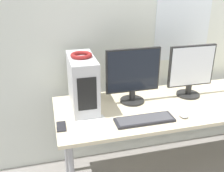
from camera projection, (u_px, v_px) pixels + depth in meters
The scene contains 10 objects.
wall_back at pixel (181, 22), 2.48m from camera, with size 8.00×0.07×2.70m.
desk at pixel (202, 104), 2.28m from camera, with size 2.52×0.74×0.77m.
pc_tower at pixel (83, 83), 2.06m from camera, with size 0.20×0.44×0.42m.
headphones at pixel (81, 55), 1.97m from camera, with size 0.16×0.16×0.03m.
monitor_main at pixel (133, 75), 2.13m from camera, with size 0.45×0.20×0.46m.
monitor_right_near at pixel (191, 70), 2.25m from camera, with size 0.41×0.20×0.46m.
keyboard at pixel (145, 120), 1.93m from camera, with size 0.44×0.14×0.02m.
mouse at pixel (183, 115), 1.99m from camera, with size 0.06×0.09×0.03m.
cell_phone at pixel (61, 127), 1.86m from camera, with size 0.07×0.14×0.01m.
paper_sheet_front at pixel (97, 127), 1.86m from camera, with size 0.26×0.33×0.00m.
Camera 1 is at (-1.27, -1.40, 1.78)m, focal length 42.00 mm.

